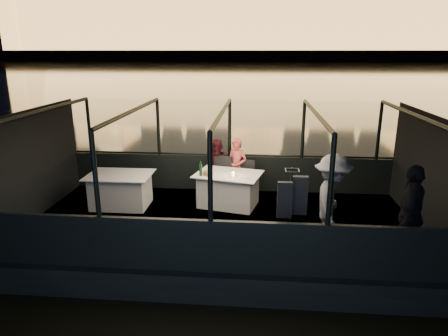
# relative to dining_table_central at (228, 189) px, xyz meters

# --- Properties ---
(river_water) EXTENTS (500.00, 500.00, 0.00)m
(river_water) POSITION_rel_dining_table_central_xyz_m (-0.05, 79.08, -0.89)
(river_water) COLOR black
(river_water) RESTS_ON ground
(boat_hull) EXTENTS (8.60, 4.40, 1.00)m
(boat_hull) POSITION_rel_dining_table_central_xyz_m (-0.05, -0.92, -0.89)
(boat_hull) COLOR black
(boat_hull) RESTS_ON river_water
(boat_deck) EXTENTS (8.00, 4.00, 0.04)m
(boat_deck) POSITION_rel_dining_table_central_xyz_m (-0.05, -0.92, -0.41)
(boat_deck) COLOR black
(boat_deck) RESTS_ON boat_hull
(gunwale_port) EXTENTS (8.00, 0.08, 0.90)m
(gunwale_port) POSITION_rel_dining_table_central_xyz_m (-0.05, 1.08, 0.06)
(gunwale_port) COLOR black
(gunwale_port) RESTS_ON boat_deck
(gunwale_starboard) EXTENTS (8.00, 0.08, 0.90)m
(gunwale_starboard) POSITION_rel_dining_table_central_xyz_m (-0.05, -2.92, 0.06)
(gunwale_starboard) COLOR black
(gunwale_starboard) RESTS_ON boat_deck
(cabin_glass_port) EXTENTS (8.00, 0.02, 1.40)m
(cabin_glass_port) POSITION_rel_dining_table_central_xyz_m (-0.05, 1.08, 1.21)
(cabin_glass_port) COLOR #99B2B2
(cabin_glass_port) RESTS_ON gunwale_port
(cabin_glass_starboard) EXTENTS (8.00, 0.02, 1.40)m
(cabin_glass_starboard) POSITION_rel_dining_table_central_xyz_m (-0.05, -2.92, 1.21)
(cabin_glass_starboard) COLOR #99B2B2
(cabin_glass_starboard) RESTS_ON gunwale_starboard
(cabin_roof_glass) EXTENTS (8.00, 4.00, 0.02)m
(cabin_roof_glass) POSITION_rel_dining_table_central_xyz_m (-0.05, -0.92, 1.91)
(cabin_roof_glass) COLOR #99B2B2
(cabin_roof_glass) RESTS_ON boat_deck
(end_wall_fore) EXTENTS (0.02, 4.00, 2.30)m
(end_wall_fore) POSITION_rel_dining_table_central_xyz_m (-4.05, -0.92, 0.76)
(end_wall_fore) COLOR black
(end_wall_fore) RESTS_ON boat_deck
(end_wall_aft) EXTENTS (0.02, 4.00, 2.30)m
(end_wall_aft) POSITION_rel_dining_table_central_xyz_m (3.95, -0.92, 0.76)
(end_wall_aft) COLOR black
(end_wall_aft) RESTS_ON boat_deck
(canopy_ribs) EXTENTS (8.00, 4.00, 2.30)m
(canopy_ribs) POSITION_rel_dining_table_central_xyz_m (-0.05, -0.92, 0.76)
(canopy_ribs) COLOR black
(canopy_ribs) RESTS_ON boat_deck
(embankment) EXTENTS (400.00, 140.00, 6.00)m
(embankment) POSITION_rel_dining_table_central_xyz_m (-0.05, 209.08, 0.11)
(embankment) COLOR #423D33
(embankment) RESTS_ON ground
(dining_table_central) EXTENTS (1.65, 1.35, 0.77)m
(dining_table_central) POSITION_rel_dining_table_central_xyz_m (0.00, 0.00, 0.00)
(dining_table_central) COLOR white
(dining_table_central) RESTS_ON boat_deck
(dining_table_aft) EXTENTS (1.45, 1.05, 0.77)m
(dining_table_aft) POSITION_rel_dining_table_central_xyz_m (-2.45, -0.26, 0.00)
(dining_table_aft) COLOR white
(dining_table_aft) RESTS_ON boat_deck
(chair_port_left) EXTENTS (0.58, 0.58, 0.99)m
(chair_port_left) POSITION_rel_dining_table_central_xyz_m (-0.18, 0.45, 0.06)
(chair_port_left) COLOR black
(chair_port_left) RESTS_ON boat_deck
(chair_port_right) EXTENTS (0.52, 0.52, 0.91)m
(chair_port_right) POSITION_rel_dining_table_central_xyz_m (0.39, 0.45, 0.06)
(chair_port_right) COLOR black
(chair_port_right) RESTS_ON boat_deck
(coat_stand) EXTENTS (0.50, 0.42, 1.61)m
(coat_stand) POSITION_rel_dining_table_central_xyz_m (1.23, -2.30, 0.51)
(coat_stand) COLOR black
(coat_stand) RESTS_ON boat_deck
(person_woman_coral) EXTENTS (0.60, 0.51, 1.42)m
(person_woman_coral) POSITION_rel_dining_table_central_xyz_m (0.15, 0.72, 0.36)
(person_woman_coral) COLOR #E05551
(person_woman_coral) RESTS_ON boat_deck
(person_man_maroon) EXTENTS (0.80, 0.71, 1.39)m
(person_man_maroon) POSITION_rel_dining_table_central_xyz_m (-0.31, 0.72, 0.36)
(person_man_maroon) COLOR #3E1119
(person_man_maroon) RESTS_ON boat_deck
(passenger_stripe) EXTENTS (0.86, 1.25, 1.76)m
(passenger_stripe) POSITION_rel_dining_table_central_xyz_m (1.98, -1.91, 0.47)
(passenger_stripe) COLOR white
(passenger_stripe) RESTS_ON boat_deck
(passenger_dark) EXTENTS (0.88, 1.10, 1.74)m
(passenger_dark) POSITION_rel_dining_table_central_xyz_m (3.16, -2.38, 0.47)
(passenger_dark) COLOR black
(passenger_dark) RESTS_ON boat_deck
(wine_bottle) EXTENTS (0.08, 0.08, 0.33)m
(wine_bottle) POSITION_rel_dining_table_central_xyz_m (-0.60, -0.21, 0.53)
(wine_bottle) COLOR #153B1C
(wine_bottle) RESTS_ON dining_table_central
(bread_basket) EXTENTS (0.27, 0.27, 0.08)m
(bread_basket) POSITION_rel_dining_table_central_xyz_m (-0.46, -0.12, 0.42)
(bread_basket) COLOR olive
(bread_basket) RESTS_ON dining_table_central
(amber_candle) EXTENTS (0.07, 0.07, 0.08)m
(amber_candle) POSITION_rel_dining_table_central_xyz_m (0.12, -0.17, 0.42)
(amber_candle) COLOR #FF963F
(amber_candle) RESTS_ON dining_table_central
(plate_near) EXTENTS (0.28, 0.28, 0.01)m
(plate_near) POSITION_rel_dining_table_central_xyz_m (0.38, -0.28, 0.39)
(plate_near) COLOR white
(plate_near) RESTS_ON dining_table_central
(plate_far) EXTENTS (0.27, 0.27, 0.01)m
(plate_far) POSITION_rel_dining_table_central_xyz_m (-0.42, 0.10, 0.39)
(plate_far) COLOR white
(plate_far) RESTS_ON dining_table_central
(wine_glass_white) EXTENTS (0.07, 0.07, 0.19)m
(wine_glass_white) POSITION_rel_dining_table_central_xyz_m (-0.45, -0.28, 0.48)
(wine_glass_white) COLOR silver
(wine_glass_white) RESTS_ON dining_table_central
(wine_glass_red) EXTENTS (0.08, 0.08, 0.20)m
(wine_glass_red) POSITION_rel_dining_table_central_xyz_m (0.09, 0.14, 0.48)
(wine_glass_red) COLOR silver
(wine_glass_red) RESTS_ON dining_table_central
(wine_glass_empty) EXTENTS (0.08, 0.08, 0.17)m
(wine_glass_empty) POSITION_rel_dining_table_central_xyz_m (-0.03, -0.39, 0.48)
(wine_glass_empty) COLOR silver
(wine_glass_empty) RESTS_ON dining_table_central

